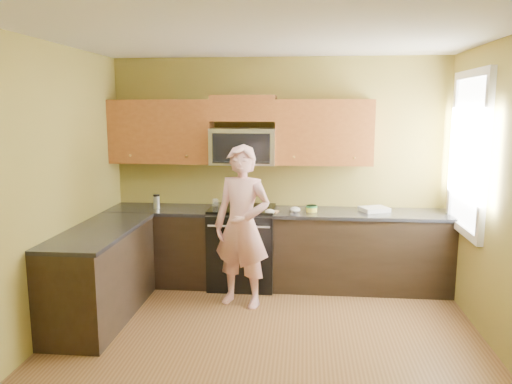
# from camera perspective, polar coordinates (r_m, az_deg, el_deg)

# --- Properties ---
(floor) EXTENTS (4.00, 4.00, 0.00)m
(floor) POSITION_cam_1_polar(r_m,az_deg,el_deg) (4.53, 0.95, -18.04)
(floor) COLOR brown
(floor) RESTS_ON ground
(ceiling) EXTENTS (4.00, 4.00, 0.00)m
(ceiling) POSITION_cam_1_polar(r_m,az_deg,el_deg) (4.05, 1.06, 18.10)
(ceiling) COLOR white
(ceiling) RESTS_ON ground
(wall_back) EXTENTS (4.00, 0.00, 4.00)m
(wall_back) POSITION_cam_1_polar(r_m,az_deg,el_deg) (6.05, 2.54, 2.47)
(wall_back) COLOR olive
(wall_back) RESTS_ON ground
(wall_front) EXTENTS (4.00, 0.00, 4.00)m
(wall_front) POSITION_cam_1_polar(r_m,az_deg,el_deg) (2.16, -3.37, -10.79)
(wall_front) COLOR olive
(wall_front) RESTS_ON ground
(wall_left) EXTENTS (0.00, 4.00, 4.00)m
(wall_left) POSITION_cam_1_polar(r_m,az_deg,el_deg) (4.68, -24.18, -0.47)
(wall_left) COLOR olive
(wall_left) RESTS_ON ground
(cabinet_back_run) EXTENTS (4.00, 0.60, 0.88)m
(cabinet_back_run) POSITION_cam_1_polar(r_m,az_deg,el_deg) (5.94, 2.31, -6.63)
(cabinet_back_run) COLOR black
(cabinet_back_run) RESTS_ON floor
(cabinet_left_run) EXTENTS (0.60, 1.60, 0.88)m
(cabinet_left_run) POSITION_cam_1_polar(r_m,az_deg,el_deg) (5.29, -17.39, -9.15)
(cabinet_left_run) COLOR black
(cabinet_left_run) RESTS_ON floor
(countertop_back) EXTENTS (4.00, 0.62, 0.04)m
(countertop_back) POSITION_cam_1_polar(r_m,az_deg,el_deg) (5.82, 2.34, -2.31)
(countertop_back) COLOR black
(countertop_back) RESTS_ON cabinet_back_run
(countertop_left) EXTENTS (0.62, 1.60, 0.04)m
(countertop_left) POSITION_cam_1_polar(r_m,az_deg,el_deg) (5.16, -17.55, -4.31)
(countertop_left) COLOR black
(countertop_left) RESTS_ON cabinet_left_run
(stove) EXTENTS (0.76, 0.65, 0.95)m
(stove) POSITION_cam_1_polar(r_m,az_deg,el_deg) (5.95, -1.57, -6.27)
(stove) COLOR black
(stove) RESTS_ON floor
(microwave) EXTENTS (0.76, 0.40, 0.42)m
(microwave) POSITION_cam_1_polar(r_m,az_deg,el_deg) (5.88, -1.46, 3.25)
(microwave) COLOR silver
(microwave) RESTS_ON wall_back
(upper_cab_left) EXTENTS (1.22, 0.33, 0.75)m
(upper_cab_left) POSITION_cam_1_polar(r_m,az_deg,el_deg) (6.11, -10.69, 3.33)
(upper_cab_left) COLOR brown
(upper_cab_left) RESTS_ON wall_back
(upper_cab_right) EXTENTS (1.12, 0.33, 0.75)m
(upper_cab_right) POSITION_cam_1_polar(r_m,az_deg,el_deg) (5.87, 7.73, 3.16)
(upper_cab_right) COLOR brown
(upper_cab_right) RESTS_ON wall_back
(upper_cab_over_mw) EXTENTS (0.76, 0.33, 0.30)m
(upper_cab_over_mw) POSITION_cam_1_polar(r_m,az_deg,el_deg) (5.88, -1.45, 9.59)
(upper_cab_over_mw) COLOR brown
(upper_cab_over_mw) RESTS_ON wall_back
(window) EXTENTS (0.06, 1.06, 1.66)m
(window) POSITION_cam_1_polar(r_m,az_deg,el_deg) (5.47, 23.30, 4.10)
(window) COLOR white
(window) RESTS_ON wall_right
(woman) EXTENTS (0.73, 0.59, 1.73)m
(woman) POSITION_cam_1_polar(r_m,az_deg,el_deg) (5.27, -1.60, -3.96)
(woman) COLOR #F0787D
(woman) RESTS_ON floor
(frying_pan) EXTENTS (0.31, 0.51, 0.06)m
(frying_pan) POSITION_cam_1_polar(r_m,az_deg,el_deg) (5.73, -1.72, -1.98)
(frying_pan) COLOR black
(frying_pan) RESTS_ON stove
(butter_tub) EXTENTS (0.15, 0.15, 0.09)m
(butter_tub) POSITION_cam_1_polar(r_m,az_deg,el_deg) (5.77, 6.40, -2.27)
(butter_tub) COLOR #FDEE42
(butter_tub) RESTS_ON countertop_back
(toast_slice) EXTENTS (0.14, 0.14, 0.01)m
(toast_slice) POSITION_cam_1_polar(r_m,az_deg,el_deg) (5.70, 2.00, -2.27)
(toast_slice) COLOR #B27F47
(toast_slice) RESTS_ON countertop_back
(napkin_a) EXTENTS (0.11, 0.12, 0.06)m
(napkin_a) POSITION_cam_1_polar(r_m,az_deg,el_deg) (5.58, 1.59, -2.30)
(napkin_a) COLOR silver
(napkin_a) RESTS_ON countertop_back
(napkin_b) EXTENTS (0.16, 0.17, 0.07)m
(napkin_b) POSITION_cam_1_polar(r_m,az_deg,el_deg) (5.70, 4.50, -2.04)
(napkin_b) COLOR silver
(napkin_b) RESTS_ON countertop_back
(dish_towel) EXTENTS (0.37, 0.34, 0.05)m
(dish_towel) POSITION_cam_1_polar(r_m,az_deg,el_deg) (5.91, 13.44, -1.94)
(dish_towel) COLOR white
(dish_towel) RESTS_ON countertop_back
(travel_mug) EXTENTS (0.09, 0.09, 0.17)m
(travel_mug) POSITION_cam_1_polar(r_m,az_deg,el_deg) (6.04, -11.33, -1.87)
(travel_mug) COLOR silver
(travel_mug) RESTS_ON countertop_back
(glass_c) EXTENTS (0.09, 0.09, 0.12)m
(glass_c) POSITION_cam_1_polar(r_m,az_deg,el_deg) (5.91, -4.70, -1.37)
(glass_c) COLOR silver
(glass_c) RESTS_ON countertop_back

